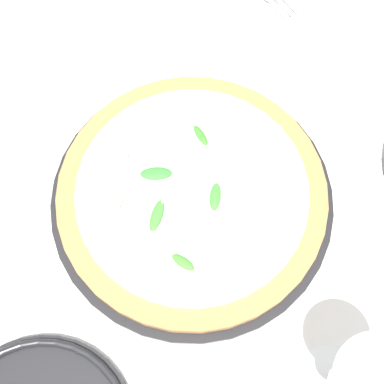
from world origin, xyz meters
TOP-DOWN VIEW (x-y plane):
  - ground_plane at (0.00, 0.00)m, footprint 6.00×6.00m
  - pizza_arugula_main at (0.02, 0.03)m, footprint 0.32×0.32m
  - wine_glass at (0.26, -0.03)m, footprint 0.08×0.08m

SIDE VIEW (x-z plane):
  - ground_plane at x=0.00m, z-range 0.00..0.00m
  - pizza_arugula_main at x=0.02m, z-range -0.01..0.04m
  - wine_glass at x=0.26m, z-range 0.02..0.18m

